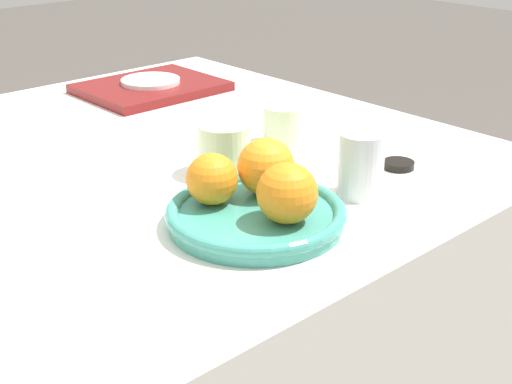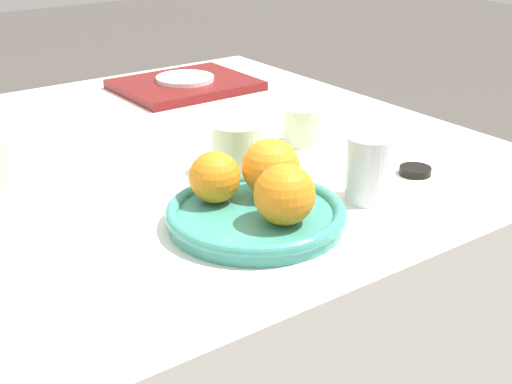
% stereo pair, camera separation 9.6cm
% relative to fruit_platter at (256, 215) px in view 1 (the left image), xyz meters
% --- Properties ---
extents(table, '(1.18, 1.07, 0.72)m').
position_rel_fruit_platter_xyz_m(table, '(-0.01, 0.33, -0.37)').
color(table, silver).
rests_on(table, ground_plane).
extents(fruit_platter, '(0.25, 0.25, 0.03)m').
position_rel_fruit_platter_xyz_m(fruit_platter, '(0.00, 0.00, 0.00)').
color(fruit_platter, teal).
rests_on(fruit_platter, table).
extents(orange_0, '(0.08, 0.08, 0.08)m').
position_rel_fruit_platter_xyz_m(orange_0, '(0.01, -0.05, 0.05)').
color(orange_0, orange).
rests_on(orange_0, fruit_platter).
extents(orange_1, '(0.08, 0.08, 0.08)m').
position_rel_fruit_platter_xyz_m(orange_1, '(0.05, 0.04, 0.05)').
color(orange_1, orange).
rests_on(orange_1, fruit_platter).
extents(orange_2, '(0.07, 0.07, 0.07)m').
position_rel_fruit_platter_xyz_m(orange_2, '(-0.03, 0.06, 0.04)').
color(orange_2, orange).
rests_on(orange_2, fruit_platter).
extents(water_glass, '(0.07, 0.07, 0.10)m').
position_rel_fruit_platter_xyz_m(water_glass, '(0.18, -0.03, 0.03)').
color(water_glass, silver).
rests_on(water_glass, table).
extents(serving_tray, '(0.29, 0.24, 0.02)m').
position_rel_fruit_platter_xyz_m(serving_tray, '(0.28, 0.66, -0.01)').
color(serving_tray, maroon).
rests_on(serving_tray, table).
extents(side_plate, '(0.13, 0.13, 0.01)m').
position_rel_fruit_platter_xyz_m(side_plate, '(0.28, 0.66, 0.01)').
color(side_plate, white).
rests_on(side_plate, serving_tray).
extents(cup_1, '(0.07, 0.07, 0.07)m').
position_rel_fruit_platter_xyz_m(cup_1, '(0.26, 0.22, 0.02)').
color(cup_1, beige).
rests_on(cup_1, table).
extents(cup_3, '(0.08, 0.08, 0.08)m').
position_rel_fruit_platter_xyz_m(cup_3, '(0.09, 0.18, 0.03)').
color(cup_3, beige).
rests_on(cup_3, table).
extents(soy_dish, '(0.05, 0.05, 0.01)m').
position_rel_fruit_platter_xyz_m(soy_dish, '(0.32, -0.00, -0.01)').
color(soy_dish, black).
rests_on(soy_dish, table).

